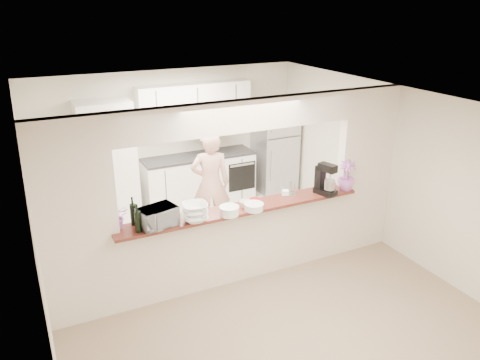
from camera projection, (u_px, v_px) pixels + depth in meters
floor at (240, 277)px, 6.56m from camera, size 6.00×6.00×0.00m
tile_overlay at (200, 231)px, 7.86m from camera, size 5.00×2.90×0.01m
partition at (241, 178)px, 6.03m from camera, size 5.00×0.15×2.50m
bar_counter at (241, 241)px, 6.35m from camera, size 3.40×0.38×1.09m
kitchen_cabinets at (165, 158)px, 8.42m from camera, size 3.15×0.62×2.25m
refrigerator at (275, 149)px, 9.32m from camera, size 0.75×0.70×1.70m
flower_left at (117, 217)px, 5.50m from camera, size 0.30×0.26×0.31m
wine_bottle_a at (133, 214)px, 5.61m from camera, size 0.07×0.07×0.36m
wine_bottle_b at (138, 221)px, 5.42m from camera, size 0.07×0.07×0.35m
toaster_oven at (158, 217)px, 5.57m from camera, size 0.50×0.40×0.24m
serving_bowls at (195, 213)px, 5.70m from camera, size 0.35×0.35×0.23m
plate_stack_a at (229, 211)px, 5.89m from camera, size 0.25×0.25×0.12m
plate_stack_b at (254, 207)px, 6.04m from camera, size 0.26×0.26×0.09m
red_bowl at (255, 202)px, 6.21m from camera, size 0.15×0.15×0.07m
tan_bowl at (245, 204)px, 6.15m from camera, size 0.15×0.15×0.07m
utensil_caddy at (288, 189)px, 6.50m from camera, size 0.25×0.20×0.20m
stand_mixer at (325, 180)px, 6.49m from camera, size 0.27×0.34×0.44m
flower_right at (347, 176)px, 6.62m from camera, size 0.32×0.32×0.43m
person at (211, 184)px, 7.51m from camera, size 0.73×0.58×1.73m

